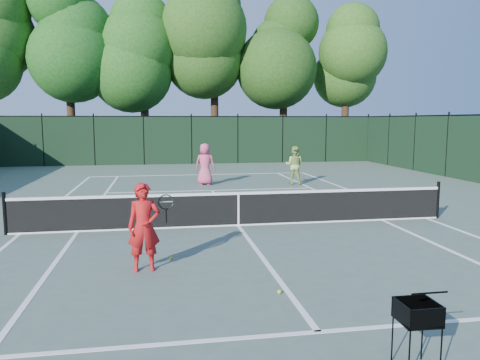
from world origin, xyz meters
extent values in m
plane|color=#4C5C51|center=(0.00, 0.00, 0.00)|extent=(90.00, 90.00, 0.00)
cube|color=white|center=(-5.49, 0.00, 0.00)|extent=(0.10, 23.77, 0.01)
cube|color=white|center=(5.49, 0.00, 0.00)|extent=(0.10, 23.77, 0.01)
cube|color=white|center=(-4.12, 0.00, 0.00)|extent=(0.10, 23.77, 0.01)
cube|color=white|center=(4.12, 0.00, 0.00)|extent=(0.10, 23.77, 0.01)
cube|color=white|center=(0.00, 11.88, 0.00)|extent=(10.97, 0.10, 0.01)
cube|color=white|center=(0.00, -6.40, 0.00)|extent=(8.23, 0.10, 0.01)
cube|color=white|center=(0.00, 6.40, 0.00)|extent=(8.23, 0.10, 0.01)
cube|color=white|center=(0.00, 0.00, 0.00)|extent=(0.10, 12.80, 0.01)
cube|color=black|center=(0.00, 0.00, 0.46)|extent=(11.60, 0.03, 0.85)
cube|color=white|center=(0.00, 0.00, 0.88)|extent=(11.60, 0.05, 0.07)
cube|color=white|center=(0.00, 0.00, 0.02)|extent=(11.60, 0.05, 0.04)
cube|color=white|center=(0.00, 0.00, 0.46)|extent=(0.05, 0.04, 0.91)
cylinder|color=black|center=(-5.80, 0.00, 0.53)|extent=(0.09, 0.09, 1.06)
cylinder|color=black|center=(5.80, 0.00, 0.53)|extent=(0.09, 0.09, 1.06)
cube|color=black|center=(0.00, 18.00, 1.50)|extent=(24.00, 0.05, 3.00)
cylinder|color=black|center=(-8.00, 22.00, 2.40)|extent=(0.56, 0.56, 4.80)
ellipsoid|color=#144614|center=(-8.00, 22.00, 8.71)|extent=(6.80, 6.80, 10.54)
cylinder|color=black|center=(-3.00, 21.80, 2.15)|extent=(0.56, 0.56, 4.30)
ellipsoid|color=#184915|center=(-3.00, 21.80, 7.75)|extent=(6.00, 6.00, 9.30)
cylinder|color=black|center=(2.00, 22.30, 2.50)|extent=(0.56, 0.56, 5.00)
ellipsoid|color=#1E4513|center=(2.00, 22.30, 9.03)|extent=(7.00, 7.00, 10.85)
cylinder|color=black|center=(7.00, 21.60, 2.30)|extent=(0.56, 0.56, 4.60)
ellipsoid|color=#1A3F12|center=(7.00, 21.60, 8.16)|extent=(6.20, 6.20, 9.61)
cylinder|color=black|center=(12.00, 22.10, 2.20)|extent=(0.56, 0.56, 4.40)
ellipsoid|color=#234C15|center=(12.00, 22.10, 7.74)|extent=(5.80, 5.80, 8.99)
imported|color=#B61417|center=(-2.35, -3.37, 0.83)|extent=(0.64, 0.45, 1.66)
cylinder|color=black|center=(-1.93, -2.98, 0.95)|extent=(0.03, 0.03, 0.30)
torus|color=black|center=(-1.93, -2.98, 1.22)|extent=(0.30, 0.10, 0.30)
imported|color=#D24A72|center=(-0.10, 8.11, 0.90)|extent=(1.02, 0.84, 1.81)
imported|color=#9ABB5D|center=(3.78, 7.64, 0.84)|extent=(1.02, 0.94, 1.68)
cylinder|color=black|center=(0.58, -7.67, 0.28)|extent=(0.02, 0.02, 0.56)
cylinder|color=black|center=(0.96, -7.67, 0.28)|extent=(0.02, 0.02, 0.56)
cylinder|color=black|center=(0.58, -7.29, 0.28)|extent=(0.02, 0.02, 0.56)
cylinder|color=black|center=(0.96, -7.29, 0.28)|extent=(0.02, 0.02, 0.56)
cube|color=black|center=(0.77, -7.48, 0.68)|extent=(0.44, 0.44, 0.24)
sphere|color=#BDDC2D|center=(0.77, -7.48, 0.61)|extent=(0.06, 0.06, 0.06)
sphere|color=#BDDC2D|center=(0.77, -7.48, 0.61)|extent=(0.06, 0.06, 0.06)
sphere|color=#BDDC2D|center=(0.77, -7.48, 0.61)|extent=(0.06, 0.06, 0.06)
sphere|color=#BDDC2D|center=(0.77, -7.48, 0.61)|extent=(0.06, 0.06, 0.06)
sphere|color=#BDDC2D|center=(0.77, -7.48, 0.61)|extent=(0.06, 0.06, 0.06)
sphere|color=#BDDC2D|center=(0.77, -7.48, 0.61)|extent=(0.06, 0.06, 0.06)
sphere|color=#BDDC2D|center=(0.77, -7.48, 0.61)|extent=(0.06, 0.06, 0.06)
sphere|color=#BDDC2D|center=(0.77, -7.48, 0.61)|extent=(0.06, 0.06, 0.06)
sphere|color=#BDDC2D|center=(0.77, -7.48, 0.61)|extent=(0.06, 0.06, 0.06)
sphere|color=#BDDC2D|center=(0.77, -7.48, 0.61)|extent=(0.06, 0.06, 0.06)
sphere|color=#BDDC2D|center=(0.77, -7.48, 0.61)|extent=(0.06, 0.06, 0.06)
sphere|color=#B0D22A|center=(-0.16, -4.97, 0.03)|extent=(0.07, 0.07, 0.07)
sphere|color=gold|center=(-1.85, -2.78, 0.03)|extent=(0.07, 0.07, 0.07)
camera|label=1|loc=(-2.03, -12.05, 2.80)|focal=35.00mm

